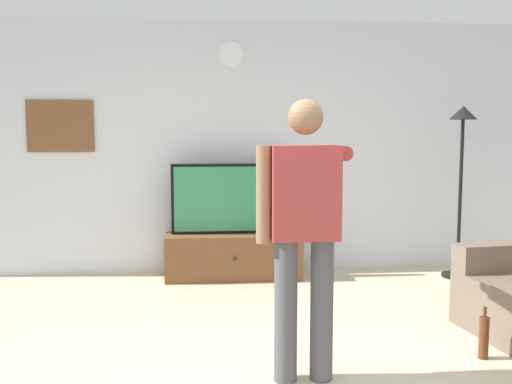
# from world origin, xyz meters

# --- Properties ---
(back_wall) EXTENTS (6.40, 0.10, 2.70)m
(back_wall) POSITION_xyz_m (0.00, 2.95, 1.35)
(back_wall) COLOR silver
(back_wall) RESTS_ON ground_plane
(tv_stand) EXTENTS (1.40, 0.45, 0.47)m
(tv_stand) POSITION_xyz_m (-0.15, 2.60, 0.23)
(tv_stand) COLOR brown
(tv_stand) RESTS_ON ground_plane
(television) EXTENTS (1.28, 0.07, 0.73)m
(television) POSITION_xyz_m (-0.15, 2.65, 0.83)
(television) COLOR black
(television) RESTS_ON tv_stand
(wall_clock) EXTENTS (0.26, 0.03, 0.26)m
(wall_clock) POSITION_xyz_m (-0.15, 2.89, 2.34)
(wall_clock) COLOR white
(framed_picture) EXTENTS (0.68, 0.04, 0.54)m
(framed_picture) POSITION_xyz_m (-1.94, 2.90, 1.58)
(framed_picture) COLOR brown
(floor_lamp) EXTENTS (0.32, 0.32, 1.79)m
(floor_lamp) POSITION_xyz_m (2.20, 2.43, 1.28)
(floor_lamp) COLOR black
(floor_lamp) RESTS_ON ground_plane
(person_standing_nearer_lamp) EXTENTS (0.58, 0.78, 1.71)m
(person_standing_nearer_lamp) POSITION_xyz_m (0.15, 0.13, 0.97)
(person_standing_nearer_lamp) COLOR #4C4C51
(person_standing_nearer_lamp) RESTS_ON ground_plane
(beverage_bottle) EXTENTS (0.07, 0.07, 0.36)m
(beverage_bottle) POSITION_xyz_m (1.41, 0.32, 0.15)
(beverage_bottle) COLOR #592D19
(beverage_bottle) RESTS_ON ground_plane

